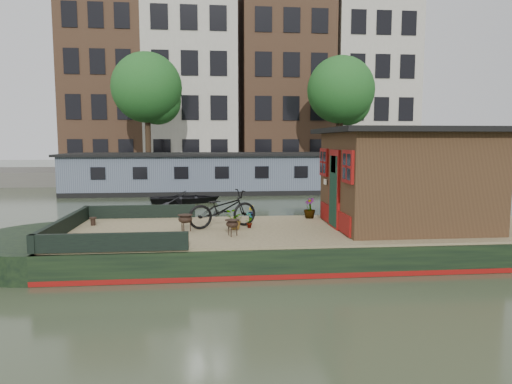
{
  "coord_description": "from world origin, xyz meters",
  "views": [
    {
      "loc": [
        -2.56,
        -10.73,
        2.75
      ],
      "look_at": [
        -1.44,
        0.5,
        1.49
      ],
      "focal_mm": 32.0,
      "sensor_mm": 36.0,
      "label": 1
    }
  ],
  "objects": [
    {
      "name": "potted_plant_c",
      "position": [
        -2.0,
        0.03,
        0.88
      ],
      "size": [
        0.46,
        0.42,
        0.46
      ],
      "primitive_type": "imported",
      "rotation": [
        0.0,
        0.0,
        3.31
      ],
      "color": "#AF5A32",
      "rests_on": "houseboat_deck"
    },
    {
      "name": "houseboat_deck",
      "position": [
        0.0,
        0.0,
        0.62
      ],
      "size": [
        11.8,
        3.8,
        0.05
      ],
      "primitive_type": "cube",
      "color": "#9D8D61",
      "rests_on": "houseboat_hull"
    },
    {
      "name": "potted_plant_e",
      "position": [
        -3.38,
        -1.67,
        0.8
      ],
      "size": [
        0.18,
        0.2,
        0.31
      ],
      "primitive_type": "imported",
      "rotation": [
        0.0,
        0.0,
        0.98
      ],
      "color": "#A75A31",
      "rests_on": "houseboat_deck"
    },
    {
      "name": "potted_plant_b",
      "position": [
        -1.46,
        1.66,
        0.82
      ],
      "size": [
        0.18,
        0.21,
        0.35
      ],
      "primitive_type": "imported",
      "rotation": [
        0.0,
        0.0,
        1.73
      ],
      "color": "brown",
      "rests_on": "houseboat_deck"
    },
    {
      "name": "brazier_front",
      "position": [
        -2.09,
        -0.73,
        0.83
      ],
      "size": [
        0.35,
        0.35,
        0.37
      ],
      "primitive_type": null,
      "rotation": [
        0.0,
        0.0,
        -0.04
      ],
      "color": "black",
      "rests_on": "houseboat_deck"
    },
    {
      "name": "dinghy",
      "position": [
        -3.71,
        9.89,
        0.32
      ],
      "size": [
        3.31,
        2.52,
        0.64
      ],
      "primitive_type": "imported",
      "rotation": [
        0.0,
        0.0,
        1.67
      ],
      "color": "black",
      "rests_on": "ground"
    },
    {
      "name": "houseboat_hull",
      "position": [
        -1.33,
        0.0,
        0.27
      ],
      "size": [
        14.01,
        4.02,
        0.6
      ],
      "color": "black",
      "rests_on": "ground"
    },
    {
      "name": "townhouse_row",
      "position": [
        0.15,
        27.5,
        7.9
      ],
      "size": [
        27.25,
        8.0,
        16.5
      ],
      "color": "brown",
      "rests_on": "ground"
    },
    {
      "name": "bow_bulwark",
      "position": [
        -5.07,
        0.0,
        0.82
      ],
      "size": [
        3.0,
        4.0,
        0.35
      ],
      "color": "black",
      "rests_on": "houseboat_deck"
    },
    {
      "name": "bollard_port",
      "position": [
        -5.51,
        0.9,
        0.75
      ],
      "size": [
        0.18,
        0.18,
        0.2
      ],
      "primitive_type": "cylinder",
      "color": "black",
      "rests_on": "houseboat_deck"
    },
    {
      "name": "potted_plant_a",
      "position": [
        -1.64,
        0.16,
        0.86
      ],
      "size": [
        0.24,
        0.26,
        0.41
      ],
      "primitive_type": "imported",
      "rotation": [
        0.0,
        0.0,
        1.05
      ],
      "color": "#A15D2E",
      "rests_on": "houseboat_deck"
    },
    {
      "name": "ground",
      "position": [
        0.0,
        0.0,
        0.0
      ],
      "size": [
        120.0,
        120.0,
        0.0
      ],
      "primitive_type": "plane",
      "color": "#283220",
      "rests_on": "ground"
    },
    {
      "name": "tree_right",
      "position": [
        6.14,
        19.07,
        5.89
      ],
      "size": [
        4.4,
        4.4,
        7.4
      ],
      "color": "#332316",
      "rests_on": "quay"
    },
    {
      "name": "quay",
      "position": [
        0.0,
        20.5,
        0.45
      ],
      "size": [
        60.0,
        6.0,
        0.9
      ],
      "primitive_type": "cube",
      "color": "#47443F",
      "rests_on": "ground"
    },
    {
      "name": "potted_plant_d",
      "position": [
        0.13,
        1.43,
        0.93
      ],
      "size": [
        0.43,
        0.43,
        0.56
      ],
      "primitive_type": "imported",
      "rotation": [
        0.0,
        0.0,
        5.27
      ],
      "color": "maroon",
      "rests_on": "houseboat_deck"
    },
    {
      "name": "bollard_stbd",
      "position": [
        -4.71,
        -1.22,
        0.75
      ],
      "size": [
        0.17,
        0.17,
        0.2
      ],
      "primitive_type": "cylinder",
      "color": "black",
      "rests_on": "houseboat_deck"
    },
    {
      "name": "cabin",
      "position": [
        2.19,
        0.0,
        1.88
      ],
      "size": [
        4.0,
        3.5,
        2.42
      ],
      "color": "black",
      "rests_on": "houseboat_deck"
    },
    {
      "name": "far_houseboat",
      "position": [
        0.0,
        14.0,
        0.97
      ],
      "size": [
        20.4,
        4.4,
        2.11
      ],
      "color": "slate",
      "rests_on": "ground"
    },
    {
      "name": "tree_left",
      "position": [
        -6.36,
        19.07,
        5.89
      ],
      "size": [
        4.4,
        4.4,
        7.4
      ],
      "color": "#332316",
      "rests_on": "quay"
    },
    {
      "name": "bicycle",
      "position": [
        -2.28,
        0.31,
        1.11
      ],
      "size": [
        1.84,
        1.13,
        0.91
      ],
      "primitive_type": "imported",
      "rotation": [
        0.0,
        0.0,
        1.9
      ],
      "color": "black",
      "rests_on": "houseboat_deck"
    },
    {
      "name": "brazier_rear",
      "position": [
        -3.16,
        -0.12,
        0.85
      ],
      "size": [
        0.47,
        0.47,
        0.4
      ],
      "primitive_type": null,
      "rotation": [
        0.0,
        0.0,
        0.34
      ],
      "color": "black",
      "rests_on": "houseboat_deck"
    }
  ]
}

